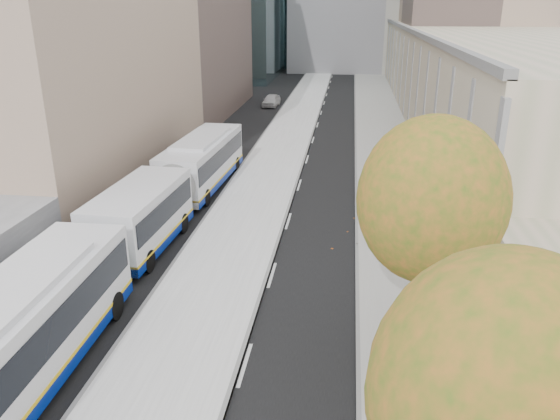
# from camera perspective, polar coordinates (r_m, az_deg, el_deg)

# --- Properties ---
(bus_platform) EXTENTS (4.25, 150.00, 0.15)m
(bus_platform) POSITION_cam_1_polar(r_m,az_deg,el_deg) (38.53, -0.59, 5.15)
(bus_platform) COLOR #B4B4B4
(bus_platform) RESTS_ON ground
(sidewalk) EXTENTS (4.75, 150.00, 0.08)m
(sidewalk) POSITION_cam_1_polar(r_m,az_deg,el_deg) (38.32, 11.39, 4.59)
(sidewalk) COLOR gray
(sidewalk) RESTS_ON ground
(building_tan) EXTENTS (18.00, 92.00, 8.00)m
(building_tan) POSITION_cam_1_polar(r_m,az_deg,el_deg) (67.61, 20.05, 14.06)
(building_tan) COLOR #A7A485
(building_tan) RESTS_ON ground
(bus_shelter) EXTENTS (1.90, 4.40, 2.53)m
(bus_shelter) POSITION_cam_1_polar(r_m,az_deg,el_deg) (15.80, 23.13, -12.49)
(bus_shelter) COLOR #383A3F
(bus_shelter) RESTS_ON sidewalk
(tree_b) EXTENTS (4.00, 4.00, 6.97)m
(tree_b) POSITION_cam_1_polar(r_m,az_deg,el_deg) (8.97, 22.29, -17.87)
(tree_b) COLOR black
(tree_b) RESTS_ON sidewalk
(tree_c) EXTENTS (4.20, 4.20, 7.28)m
(tree_c) POSITION_cam_1_polar(r_m,az_deg,el_deg) (15.83, 15.56, 0.92)
(tree_c) COLOR black
(tree_c) RESTS_ON sidewalk
(bus_far) EXTENTS (3.32, 17.49, 2.90)m
(bus_far) POSITION_cam_1_polar(r_m,az_deg,el_deg) (29.63, -10.34, 3.04)
(bus_far) COLOR silver
(bus_far) RESTS_ON ground
(distant_car) EXTENTS (1.81, 3.90, 1.30)m
(distant_car) POSITION_cam_1_polar(r_m,az_deg,el_deg) (60.33, -0.92, 11.39)
(distant_car) COLOR silver
(distant_car) RESTS_ON ground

